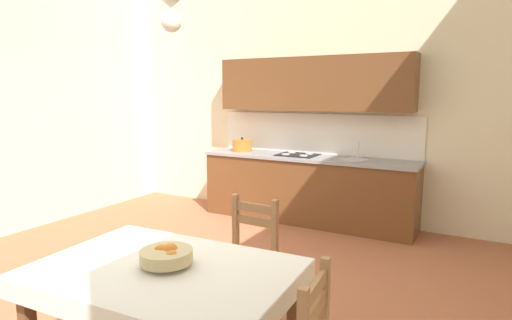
{
  "coord_description": "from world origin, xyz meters",
  "views": [
    {
      "loc": [
        2.24,
        -2.68,
        1.73
      ],
      "look_at": [
        0.19,
        1.02,
        1.06
      ],
      "focal_mm": 29.79,
      "sensor_mm": 36.0,
      "label": 1
    }
  ],
  "objects_px": {
    "dining_table": "(165,286)",
    "fruit_bowl": "(167,256)",
    "dining_chair_kitchen_side": "(245,263)",
    "kitchen_cabinetry": "(308,159)"
  },
  "relations": [
    {
      "from": "dining_table",
      "to": "fruit_bowl",
      "type": "bearing_deg",
      "value": 80.75
    },
    {
      "from": "dining_chair_kitchen_side",
      "to": "fruit_bowl",
      "type": "bearing_deg",
      "value": -89.48
    },
    {
      "from": "dining_table",
      "to": "dining_chair_kitchen_side",
      "type": "bearing_deg",
      "value": 90.28
    },
    {
      "from": "dining_table",
      "to": "dining_chair_kitchen_side",
      "type": "distance_m",
      "value": 0.94
    },
    {
      "from": "dining_table",
      "to": "fruit_bowl",
      "type": "height_order",
      "value": "fruit_bowl"
    },
    {
      "from": "dining_table",
      "to": "fruit_bowl",
      "type": "relative_size",
      "value": 5.03
    },
    {
      "from": "fruit_bowl",
      "to": "dining_chair_kitchen_side",
      "type": "bearing_deg",
      "value": 90.52
    },
    {
      "from": "kitchen_cabinetry",
      "to": "dining_chair_kitchen_side",
      "type": "height_order",
      "value": "kitchen_cabinetry"
    },
    {
      "from": "kitchen_cabinetry",
      "to": "dining_table",
      "type": "xyz_separation_m",
      "value": [
        0.55,
        -3.52,
        -0.22
      ]
    },
    {
      "from": "kitchen_cabinetry",
      "to": "fruit_bowl",
      "type": "bearing_deg",
      "value": -81.02
    }
  ]
}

